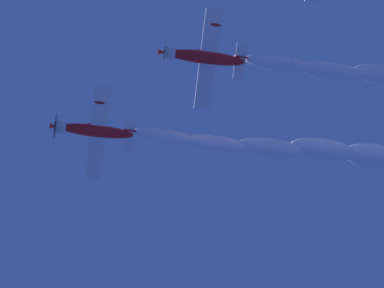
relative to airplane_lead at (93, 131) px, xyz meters
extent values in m
ellipsoid|color=red|center=(0.01, -0.28, 0.00)|extent=(1.91, 7.60, 1.59)
cylinder|color=white|center=(-0.12, 3.18, -0.04)|extent=(1.59, 1.10, 1.56)
cone|color=red|center=(-0.15, 3.92, -0.05)|extent=(0.77, 0.83, 0.74)
cylinder|color=#3F3F47|center=(-0.14, 3.75, -0.05)|extent=(3.41, 0.20, 3.42)
cube|color=white|center=(0.09, -0.51, -0.18)|extent=(9.02, 1.95, 3.74)
ellipsoid|color=red|center=(-4.26, -0.70, -1.93)|extent=(0.40, 1.04, 0.37)
ellipsoid|color=red|center=(4.45, -0.32, 1.57)|extent=(0.40, 1.04, 0.37)
cube|color=white|center=(0.12, -3.60, 0.08)|extent=(3.26, 1.15, 1.39)
cube|color=red|center=(-0.09, -3.67, 0.62)|extent=(0.65, 1.29, 1.23)
ellipsoid|color=#1E232D|center=(-0.17, 0.06, 0.43)|extent=(1.09, 1.76, 0.99)
ellipsoid|color=red|center=(-8.99, -10.44, 0.09)|extent=(1.92, 7.60, 1.60)
cylinder|color=white|center=(-9.13, -6.98, 0.07)|extent=(1.62, 1.10, 1.58)
cone|color=red|center=(-9.16, -6.23, 0.06)|extent=(0.78, 0.83, 0.75)
cylinder|color=#3F3F47|center=(-9.15, -6.40, 0.06)|extent=(3.46, 0.19, 3.47)
cube|color=white|center=(-8.91, -10.67, -0.08)|extent=(8.89, 1.94, 4.05)
ellipsoid|color=red|center=(-13.20, -10.85, -1.98)|extent=(0.40, 1.04, 0.37)
ellipsoid|color=red|center=(-4.62, -10.48, 1.83)|extent=(0.40, 1.04, 0.37)
cube|color=white|center=(-8.89, -13.75, 0.17)|extent=(3.22, 1.15, 1.50)
cube|color=red|center=(-9.12, -13.83, 0.69)|extent=(0.69, 1.29, 1.21)
ellipsoid|color=#1E232D|center=(-9.20, -10.10, 0.52)|extent=(1.10, 1.76, 1.00)
ellipsoid|color=white|center=(0.15, -7.19, 0.31)|extent=(1.70, 7.18, 1.71)
ellipsoid|color=white|center=(0.77, -12.41, 0.65)|extent=(1.99, 7.20, 2.00)
ellipsoid|color=white|center=(0.76, -18.22, 0.62)|extent=(2.29, 7.22, 2.30)
ellipsoid|color=white|center=(0.61, -23.66, 1.01)|extent=(2.58, 7.25, 2.59)
ellipsoid|color=white|center=(1.07, -29.36, 1.27)|extent=(2.87, 7.27, 2.88)
ellipsoid|color=white|center=(-8.86, -17.62, 0.49)|extent=(1.70, 7.18, 1.71)
ellipsoid|color=white|center=(-8.55, -22.80, 0.44)|extent=(1.99, 7.20, 2.00)
camera|label=1|loc=(-38.65, -6.27, -65.81)|focal=70.85mm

